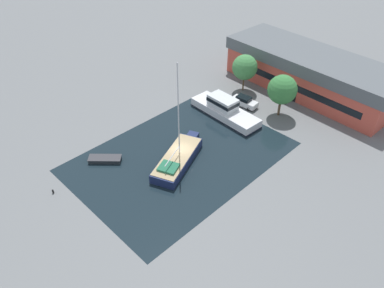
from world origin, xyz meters
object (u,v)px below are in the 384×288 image
object	(u,v)px
parked_car	(244,101)
motor_cruiser	(224,110)
sailboat_moored	(178,158)
small_dinghy	(105,159)
quay_tree_near_building	(282,90)
warehouse_building	(310,72)
quay_tree_by_water	(245,67)

from	to	relation	value
parked_car	motor_cruiser	bearing A→B (deg)	-9.80
sailboat_moored	small_dinghy	bearing A→B (deg)	-159.62
sailboat_moored	motor_cruiser	size ratio (longest dim) A/B	1.16
quay_tree_near_building	parked_car	xyz separation A→B (m)	(-5.63, -1.78, -3.74)
motor_cruiser	small_dinghy	distance (m)	20.46
warehouse_building	quay_tree_by_water	bearing A→B (deg)	-131.57
sailboat_moored	small_dinghy	size ratio (longest dim) A/B	3.40
sailboat_moored	small_dinghy	distance (m)	10.00
warehouse_building	small_dinghy	bearing A→B (deg)	-100.84
quay_tree_near_building	small_dinghy	distance (m)	28.61
quay_tree_by_water	motor_cruiser	xyz separation A→B (m)	(3.15, -8.66, -3.26)
parked_car	motor_cruiser	distance (m)	4.65
warehouse_building	quay_tree_near_building	size ratio (longest dim) A/B	4.47
quay_tree_near_building	small_dinghy	xyz separation A→B (m)	(-10.04, -26.45, -4.27)
sailboat_moored	quay_tree_near_building	bearing A→B (deg)	59.35
quay_tree_near_building	small_dinghy	bearing A→B (deg)	-110.78
warehouse_building	motor_cruiser	world-z (taller)	warehouse_building
quay_tree_by_water	parked_car	size ratio (longest dim) A/B	1.44
quay_tree_near_building	motor_cruiser	bearing A→B (deg)	-133.06
parked_car	sailboat_moored	size ratio (longest dim) A/B	0.31
warehouse_building	parked_car	bearing A→B (deg)	-107.41
sailboat_moored	motor_cruiser	xyz separation A→B (m)	(-3.25, 13.22, 0.39)
parked_car	warehouse_building	bearing A→B (deg)	154.52
quay_tree_by_water	parked_car	distance (m)	6.42
motor_cruiser	quay_tree_near_building	bearing A→B (deg)	-40.18
quay_tree_near_building	motor_cruiser	xyz separation A→B (m)	(-5.99, -6.41, -3.44)
parked_car	sailboat_moored	bearing A→B (deg)	3.82
warehouse_building	motor_cruiser	distance (m)	17.67
quay_tree_near_building	parked_car	world-z (taller)	quay_tree_near_building
quay_tree_near_building	quay_tree_by_water	bearing A→B (deg)	166.19
quay_tree_near_building	sailboat_moored	distance (m)	20.18
parked_car	quay_tree_by_water	bearing A→B (deg)	-144.32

